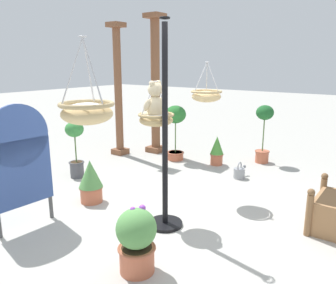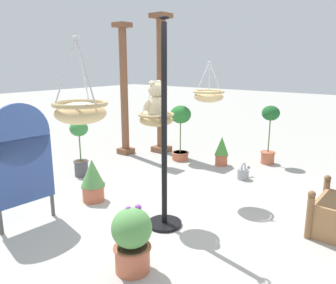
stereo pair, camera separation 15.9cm
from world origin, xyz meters
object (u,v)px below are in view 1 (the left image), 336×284
Objects in this scene: potted_plant_tall_leafy at (91,181)px; potted_plant_trailing_ivy at (176,126)px; display_pole_central at (165,166)px; greenhouse_pillar_left at (155,88)px; teddy_bear at (155,102)px; display_sign_board at (20,157)px; potted_plant_bushy_green at (217,150)px; hanging_basket_with_teddy at (156,119)px; potted_plant_fern_front at (75,146)px; potted_plant_flowering_red at (264,129)px; watering_can at (239,173)px; potted_plant_small_succulent at (137,239)px; hanging_basket_left_high at (87,112)px; greenhouse_pillar_right at (118,93)px; hanging_basket_right_low at (206,95)px.

potted_plant_trailing_ivy is (2.56, 0.25, 0.41)m from potted_plant_tall_leafy.
display_pole_central is 0.83× the size of greenhouse_pillar_left.
display_sign_board is (-1.21, 1.11, -0.62)m from teddy_bear.
greenhouse_pillar_left is at bearing 87.06° from potted_plant_bushy_green.
potted_plant_trailing_ivy is at bearing 29.43° from hanging_basket_with_teddy.
teddy_bear is 0.47× the size of potted_plant_fern_front.
potted_plant_flowering_red is (3.39, 0.01, -0.08)m from display_pole_central.
watering_can is at bearing -178.69° from potted_plant_flowering_red.
display_pole_central reaches higher than potted_plant_bushy_green.
hanging_basket_left_high is at bearing 168.82° from potted_plant_small_succulent.
potted_plant_fern_front is 1.58× the size of potted_plant_tall_leafy.
teddy_bear reaches higher than display_sign_board.
potted_plant_fern_front is (0.39, 2.13, -0.74)m from hanging_basket_with_teddy.
potted_plant_small_succulent is at bearing -133.95° from greenhouse_pillar_right.
potted_plant_tall_leafy is 1.17m from display_sign_board.
display_sign_board reaches higher than potted_plant_tall_leafy.
hanging_basket_with_teddy is 0.20× the size of greenhouse_pillar_right.
teddy_bear is 1.07m from hanging_basket_right_low.
potted_plant_fern_front is (1.93, 2.64, -1.06)m from hanging_basket_left_high.
display_pole_central is at bearing -102.77° from potted_plant_fern_front.
greenhouse_pillar_right is (3.54, 3.11, -0.28)m from hanging_basket_left_high.
potted_plant_fern_front is (-2.25, 0.06, -0.89)m from greenhouse_pillar_left.
hanging_basket_left_high is (-1.54, -0.53, 0.11)m from teddy_bear.
potted_plant_trailing_ivy is at bearing 102.68° from potted_plant_bushy_green.
watering_can is (0.07, -2.88, -1.27)m from greenhouse_pillar_right.
potted_plant_tall_leafy is at bearing 101.03° from teddy_bear.
potted_plant_fern_front is 2.97m from watering_can.
display_pole_central is 5.22× the size of teddy_bear.
display_pole_central reaches higher than hanging_basket_right_low.
hanging_basket_right_low is 0.49× the size of potted_plant_flowering_red.
hanging_basket_left_high is at bearing -166.85° from potted_plant_bushy_green.
potted_plant_fern_front is 2.76m from potted_plant_bushy_green.
teddy_bear is 1.63m from hanging_basket_left_high.
hanging_basket_right_low reaches higher than potted_plant_fern_front.
greenhouse_pillar_left reaches higher than potted_plant_flowering_red.
hanging_basket_right_low is 1.00× the size of potted_plant_bushy_green.
greenhouse_pillar_right is (0.94, 2.73, -0.18)m from hanging_basket_right_low.
potted_plant_flowering_red is 3.41× the size of watering_can.
hanging_basket_with_teddy is 1.59m from potted_plant_small_succulent.
teddy_bear is 2.53m from watering_can.
potted_plant_flowering_red is 1.76× the size of potted_plant_small_succulent.
potted_plant_bushy_green is (2.55, 0.42, -1.24)m from teddy_bear.
potted_plant_flowering_red is at bearing 4.67° from potted_plant_small_succulent.
watering_can is (3.61, 0.24, -1.55)m from hanging_basket_left_high.
potted_plant_flowering_red is at bearing 0.10° from display_pole_central.
teddy_bear is at bearing 61.23° from display_pole_central.
hanging_basket_left_high is 1.94× the size of watering_can.
hanging_basket_with_teddy reaches higher than potted_plant_small_succulent.
potted_plant_tall_leafy reaches higher than potted_plant_bushy_green.
potted_plant_small_succulent is 1.83m from display_sign_board.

